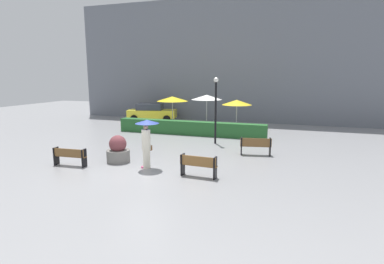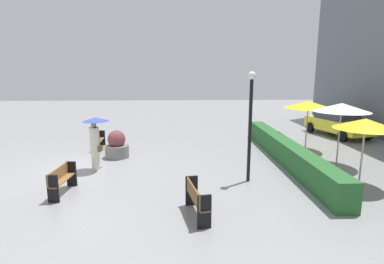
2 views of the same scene
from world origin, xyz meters
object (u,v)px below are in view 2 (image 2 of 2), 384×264
object	(u,v)px
bench_near_left	(99,139)
bench_near_right	(62,178)
parked_car	(338,123)
bench_far_right	(196,198)
patio_umbrella_yellow	(308,105)
patio_umbrella_white	(342,108)
lamp_post	(250,116)
patio_umbrella_yellow_far	(366,124)
pedestrian_with_umbrella	(95,135)
planter_pot	(117,146)

from	to	relation	value
bench_near_left	bench_near_right	distance (m)	5.95
bench_near_left	parked_car	world-z (taller)	parked_car
bench_far_right	parked_car	size ratio (longest dim) A/B	0.35
bench_near_right	patio_umbrella_yellow	size ratio (longest dim) A/B	0.61
patio_umbrella_white	bench_near_left	bearing A→B (deg)	-106.89
bench_near_right	parked_car	bearing A→B (deg)	122.54
patio_umbrella_white	bench_near_right	bearing A→B (deg)	-75.68
bench_near_right	lamp_post	bearing A→B (deg)	98.34
bench_near_left	patio_umbrella_yellow_far	xyz separation A→B (m)	(5.56, 10.42, 1.69)
bench_near_right	patio_umbrella_yellow_far	size ratio (longest dim) A/B	0.65
bench_near_right	pedestrian_with_umbrella	xyz separation A→B (m)	(-2.49, 0.46, 0.89)
bench_near_right	patio_umbrella_white	size ratio (longest dim) A/B	0.58
patio_umbrella_yellow	bench_near_left	bearing A→B (deg)	-93.81
lamp_post	patio_umbrella_yellow_far	xyz separation A→B (m)	(0.54, 3.79, -0.23)
patio_umbrella_yellow	parked_car	distance (m)	4.99
lamp_post	patio_umbrella_yellow_far	size ratio (longest dim) A/B	1.66
bench_near_right	patio_umbrella_yellow_far	xyz separation A→B (m)	(-0.38, 10.06, 1.65)
bench_far_right	patio_umbrella_yellow	size ratio (longest dim) A/B	0.64
bench_near_right	patio_umbrella_white	distance (m)	10.94
planter_pot	patio_umbrella_yellow_far	xyz separation A→B (m)	(3.85, 9.14, 1.62)
pedestrian_with_umbrella	patio_umbrella_white	size ratio (longest dim) A/B	0.81
pedestrian_with_umbrella	patio_umbrella_yellow_far	world-z (taller)	patio_umbrella_yellow_far
pedestrian_with_umbrella	patio_umbrella_white	world-z (taller)	patio_umbrella_white
bench_near_left	patio_umbrella_white	world-z (taller)	patio_umbrella_white
parked_car	bench_near_left	bearing A→B (deg)	-79.06
lamp_post	patio_umbrella_yellow	world-z (taller)	lamp_post
patio_umbrella_white	bench_far_right	bearing A→B (deg)	-54.71
pedestrian_with_umbrella	patio_umbrella_yellow	xyz separation A→B (m)	(-2.75, 9.69, 0.88)
patio_umbrella_white	patio_umbrella_yellow_far	xyz separation A→B (m)	(2.28, -0.37, -0.28)
planter_pot	patio_umbrella_white	bearing A→B (deg)	80.64
bench_far_right	lamp_post	distance (m)	3.81
bench_near_left	pedestrian_with_umbrella	xyz separation A→B (m)	(3.45, 0.81, 0.93)
parked_car	patio_umbrella_yellow	bearing A→B (deg)	-44.83
bench_near_right	patio_umbrella_yellow_far	bearing A→B (deg)	92.15
bench_near_right	patio_umbrella_yellow	world-z (taller)	patio_umbrella_yellow
bench_near_left	bench_near_right	size ratio (longest dim) A/B	1.04
planter_pot	patio_umbrella_yellow	distance (m)	9.44
bench_near_left	patio_umbrella_yellow	distance (m)	10.68
bench_far_right	planter_pot	world-z (taller)	planter_pot
bench_near_right	pedestrian_with_umbrella	size ratio (longest dim) A/B	0.71
bench_far_right	planter_pot	size ratio (longest dim) A/B	1.25
parked_car	bench_near_right	bearing A→B (deg)	-57.46
bench_near_left	planter_pot	bearing A→B (deg)	36.77
pedestrian_with_umbrella	lamp_post	world-z (taller)	lamp_post
pedestrian_with_umbrella	patio_umbrella_yellow	world-z (taller)	patio_umbrella_yellow
pedestrian_with_umbrella	planter_pot	size ratio (longest dim) A/B	1.68
bench_near_left	parked_car	size ratio (longest dim) A/B	0.35
pedestrian_with_umbrella	patio_umbrella_yellow	size ratio (longest dim) A/B	0.86
bench_near_left	patio_umbrella_yellow_far	world-z (taller)	patio_umbrella_yellow_far
bench_far_right	patio_umbrella_yellow	xyz separation A→B (m)	(-6.95, 5.90, 1.77)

